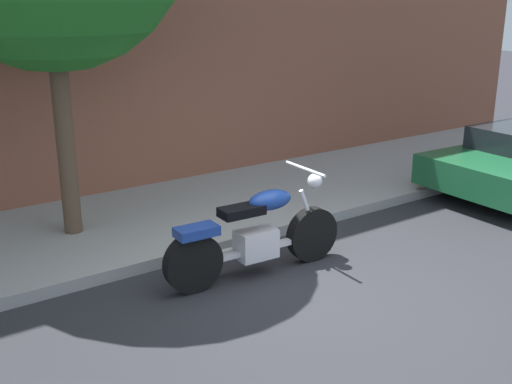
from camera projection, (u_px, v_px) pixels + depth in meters
ground_plane at (304, 294)px, 6.35m from camera, size 60.00×60.00×0.00m
sidewalk at (176, 215)px, 8.49m from camera, size 18.43×2.69×0.14m
motorcycle at (256, 236)px, 6.68m from camera, size 2.17×0.70×1.14m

